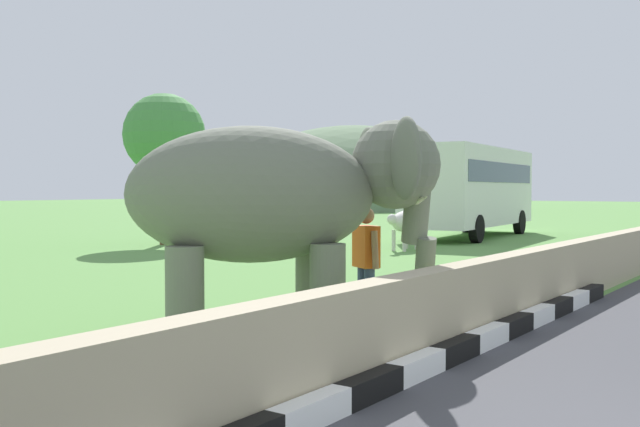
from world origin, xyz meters
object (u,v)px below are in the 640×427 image
Objects in this scene: elephant at (282,197)px; bus_white at (472,185)px; person_handler at (366,260)px; cow_near at (405,222)px.

bus_white is at bearing 17.24° from elephant.
person_handler is at bearing -160.51° from bus_white.
cow_near is (12.73, 5.26, -0.94)m from elephant.
bus_white is (19.75, 6.13, 0.27)m from elephant.
person_handler is at bearing -13.58° from elephant.
person_handler is (1.44, -0.35, -0.88)m from elephant.
person_handler is 0.17× the size of bus_white.
person_handler is at bearing -153.57° from cow_near.
elephant reaches higher than cow_near.
cow_near is at bearing 26.43° from person_handler.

